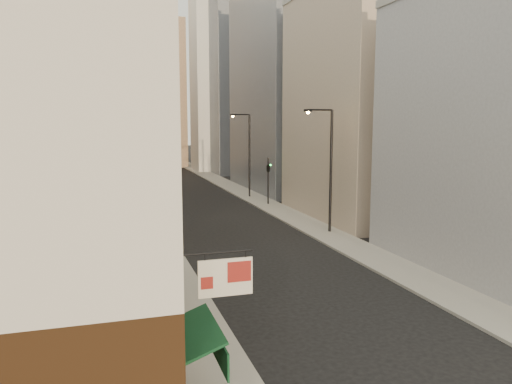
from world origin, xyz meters
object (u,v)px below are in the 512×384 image
Objects in this scene: streetlamp_far at (248,150)px; traffic_light_right at (268,168)px; traffic_light_left at (139,174)px; streetlamp_mid at (328,163)px; white_tower at (216,65)px; clock_tower at (146,76)px.

traffic_light_right is at bearing -97.59° from streetlamp_far.
streetlamp_mid is at bearing 133.64° from traffic_light_left.
white_tower is 43.33m from traffic_light_left.
streetlamp_far is (7.01, -48.07, -12.20)m from clock_tower.
streetlamp_mid is 19.72m from streetlamp_far.
streetlamp_mid is 1.01× the size of streetlamp_far.
traffic_light_left and traffic_light_right have the same top height.
white_tower is at bearing -108.02° from traffic_light_left.
traffic_light_right is (12.86, -2.55, 0.52)m from traffic_light_left.
traffic_light_right is at bearing 82.73° from streetlamp_mid.
traffic_light_right is (-3.40, -39.72, -14.70)m from white_tower.
clock_tower is 50.08m from streetlamp_far.
traffic_light_left is (-5.27, -51.16, -14.25)m from clock_tower.
clock_tower is 17.83m from white_tower.
white_tower is 8.30× the size of traffic_light_left.
clock_tower is 55.96m from traffic_light_right.
streetlamp_far reaches higher than traffic_light_right.
traffic_light_left is at bearing -179.41° from streetlamp_far.
traffic_light_left is 1.00× the size of traffic_light_right.
white_tower is at bearing -51.84° from clock_tower.
clock_tower reaches higher than traffic_light_right.
streetlamp_far is at bearing -160.23° from traffic_light_left.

